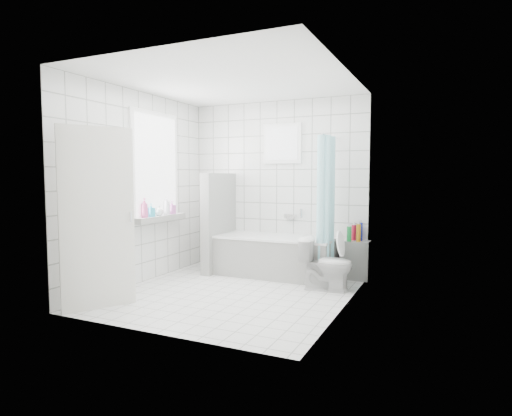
% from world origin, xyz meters
% --- Properties ---
extents(ground, '(3.00, 3.00, 0.00)m').
position_xyz_m(ground, '(0.00, 0.00, 0.00)').
color(ground, white).
rests_on(ground, ground).
extents(ceiling, '(3.00, 3.00, 0.00)m').
position_xyz_m(ceiling, '(0.00, 0.00, 2.60)').
color(ceiling, white).
rests_on(ceiling, ground).
extents(wall_back, '(2.80, 0.02, 2.60)m').
position_xyz_m(wall_back, '(0.00, 1.50, 1.30)').
color(wall_back, white).
rests_on(wall_back, ground).
extents(wall_front, '(2.80, 0.02, 2.60)m').
position_xyz_m(wall_front, '(0.00, -1.50, 1.30)').
color(wall_front, white).
rests_on(wall_front, ground).
extents(wall_left, '(0.02, 3.00, 2.60)m').
position_xyz_m(wall_left, '(-1.40, 0.00, 1.30)').
color(wall_left, white).
rests_on(wall_left, ground).
extents(wall_right, '(0.02, 3.00, 2.60)m').
position_xyz_m(wall_right, '(1.40, 0.00, 1.30)').
color(wall_right, white).
rests_on(wall_right, ground).
extents(window_left, '(0.01, 0.90, 1.40)m').
position_xyz_m(window_left, '(-1.35, 0.30, 1.60)').
color(window_left, white).
rests_on(window_left, wall_left).
extents(window_back, '(0.50, 0.01, 0.50)m').
position_xyz_m(window_back, '(0.10, 1.46, 1.95)').
color(window_back, white).
rests_on(window_back, wall_back).
extents(window_sill, '(0.18, 1.02, 0.08)m').
position_xyz_m(window_sill, '(-1.31, 0.30, 0.86)').
color(window_sill, white).
rests_on(window_sill, wall_left).
extents(door, '(0.44, 0.71, 2.00)m').
position_xyz_m(door, '(-1.05, -1.13, 1.00)').
color(door, silver).
rests_on(door, ground).
extents(bathtub, '(1.72, 0.77, 0.58)m').
position_xyz_m(bathtub, '(0.14, 1.12, 0.29)').
color(bathtub, white).
rests_on(bathtub, ground).
extents(partition_wall, '(0.15, 0.85, 1.50)m').
position_xyz_m(partition_wall, '(-0.78, 1.07, 0.75)').
color(partition_wall, white).
rests_on(partition_wall, ground).
extents(tiled_ledge, '(0.40, 0.24, 0.55)m').
position_xyz_m(tiled_ledge, '(1.25, 1.38, 0.28)').
color(tiled_ledge, white).
rests_on(tiled_ledge, ground).
extents(toilet, '(0.70, 0.44, 0.67)m').
position_xyz_m(toilet, '(1.03, 0.65, 0.34)').
color(toilet, white).
rests_on(toilet, ground).
extents(curtain_rod, '(0.02, 0.80, 0.02)m').
position_xyz_m(curtain_rod, '(0.94, 1.10, 2.00)').
color(curtain_rod, silver).
rests_on(curtain_rod, wall_back).
extents(shower_curtain, '(0.14, 0.48, 1.78)m').
position_xyz_m(shower_curtain, '(0.94, 0.97, 1.10)').
color(shower_curtain, '#4ACDD9').
rests_on(shower_curtain, curtain_rod).
extents(tub_faucet, '(0.18, 0.06, 0.06)m').
position_xyz_m(tub_faucet, '(0.24, 1.46, 0.85)').
color(tub_faucet, silver).
rests_on(tub_faucet, wall_back).
extents(sill_bottles, '(0.16, 0.73, 0.27)m').
position_xyz_m(sill_bottles, '(-1.30, 0.26, 1.01)').
color(sill_bottles, '#2CAFC9').
rests_on(sill_bottles, window_sill).
extents(ledge_bottles, '(0.19, 0.20, 0.25)m').
position_xyz_m(ledge_bottles, '(1.25, 1.35, 0.67)').
color(ledge_bottles, red).
rests_on(ledge_bottles, tiled_ledge).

